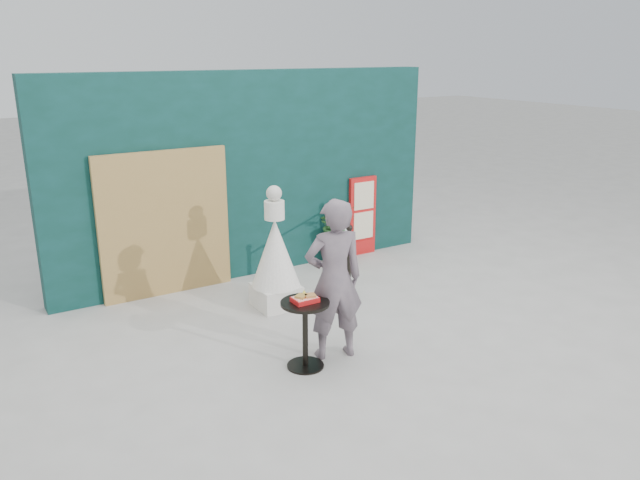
{
  "coord_description": "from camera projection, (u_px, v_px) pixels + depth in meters",
  "views": [
    {
      "loc": [
        -3.89,
        -5.11,
        3.27
      ],
      "look_at": [
        0.0,
        1.2,
        1.0
      ],
      "focal_mm": 35.0,
      "sensor_mm": 36.0,
      "label": 1
    }
  ],
  "objects": [
    {
      "name": "ground",
      "position": [
        375.0,
        350.0,
        7.07
      ],
      "size": [
        60.0,
        60.0,
        0.0
      ],
      "primitive_type": "plane",
      "color": "#ADAAA5",
      "rests_on": "ground"
    },
    {
      "name": "back_wall",
      "position": [
        251.0,
        175.0,
        9.19
      ],
      "size": [
        6.0,
        0.3,
        3.0
      ],
      "primitive_type": "cube",
      "color": "#0A2F29",
      "rests_on": "ground"
    },
    {
      "name": "bamboo_fence",
      "position": [
        165.0,
        224.0,
        8.47
      ],
      "size": [
        1.8,
        0.08,
        2.0
      ],
      "primitive_type": "cube",
      "color": "tan",
      "rests_on": "ground"
    },
    {
      "name": "woman",
      "position": [
        334.0,
        280.0,
        6.71
      ],
      "size": [
        0.74,
        0.57,
        1.79
      ],
      "primitive_type": "imported",
      "rotation": [
        0.0,
        0.0,
        2.91
      ],
      "color": "slate",
      "rests_on": "ground"
    },
    {
      "name": "menu_board",
      "position": [
        362.0,
        216.0,
        10.24
      ],
      "size": [
        0.5,
        0.07,
        1.3
      ],
      "color": "red",
      "rests_on": "ground"
    },
    {
      "name": "statue",
      "position": [
        275.0,
        258.0,
        8.1
      ],
      "size": [
        0.64,
        0.64,
        1.64
      ],
      "color": "silver",
      "rests_on": "ground"
    },
    {
      "name": "cafe_table",
      "position": [
        305.0,
        324.0,
        6.57
      ],
      "size": [
        0.52,
        0.52,
        0.75
      ],
      "color": "black",
      "rests_on": "ground"
    },
    {
      "name": "food_basket",
      "position": [
        305.0,
        298.0,
        6.49
      ],
      "size": [
        0.26,
        0.19,
        0.11
      ],
      "color": "red",
      "rests_on": "cafe_table"
    },
    {
      "name": "planter",
      "position": [
        335.0,
        230.0,
        9.81
      ],
      "size": [
        0.55,
        0.48,
        0.94
      ],
      "color": "brown",
      "rests_on": "ground"
    },
    {
      "name": "stanchion_barrier",
      "position": [
        341.0,
        247.0,
        9.14
      ],
      "size": [
        0.84,
        1.54,
        1.03
      ],
      "color": "black",
      "rests_on": "ground"
    }
  ]
}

